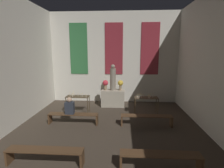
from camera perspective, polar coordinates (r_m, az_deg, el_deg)
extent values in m
cube|color=silver|center=(10.34, 0.63, 8.48)|extent=(7.58, 0.12, 5.21)
cube|color=#33723F|center=(10.56, -10.81, 11.17)|extent=(1.03, 0.03, 2.92)
cube|color=maroon|center=(10.25, 0.62, 11.38)|extent=(1.03, 0.03, 2.92)
cube|color=maroon|center=(10.35, 12.28, 11.13)|extent=(1.03, 0.03, 2.92)
cube|color=#ADA38E|center=(9.68, 0.30, -4.61)|extent=(1.26, 0.66, 0.90)
cylinder|color=gray|center=(9.46, 0.31, 1.51)|extent=(0.31, 0.31, 1.19)
sphere|color=gray|center=(9.37, 0.31, 5.76)|extent=(0.22, 0.22, 0.22)
cylinder|color=#937A5B|center=(9.58, -2.14, -1.10)|extent=(0.14, 0.14, 0.30)
sphere|color=#DB3342|center=(9.53, -2.15, 0.40)|extent=(0.30, 0.30, 0.30)
cylinder|color=#937A5B|center=(9.53, 2.76, -1.16)|extent=(0.14, 0.14, 0.30)
sphere|color=gold|center=(9.48, 2.78, 0.34)|extent=(0.30, 0.30, 0.30)
cube|color=#473823|center=(8.70, -11.16, -4.01)|extent=(1.11, 0.52, 0.02)
cylinder|color=#473823|center=(8.75, -14.82, -6.94)|extent=(0.04, 0.04, 0.82)
cylinder|color=#473823|center=(8.48, -7.97, -7.24)|extent=(0.04, 0.04, 0.82)
cylinder|color=#473823|center=(9.17, -13.91, -6.08)|extent=(0.04, 0.04, 0.82)
cylinder|color=#473823|center=(8.91, -7.38, -6.34)|extent=(0.04, 0.04, 0.82)
cylinder|color=silver|center=(8.71, -12.99, -3.65)|extent=(0.02, 0.02, 0.10)
sphere|color=#F9CC4C|center=(8.70, -13.01, -3.26)|extent=(0.02, 0.02, 0.02)
cylinder|color=silver|center=(8.60, -12.84, -3.58)|extent=(0.02, 0.02, 0.17)
sphere|color=#F9CC4C|center=(8.58, -12.87, -2.95)|extent=(0.02, 0.02, 0.02)
cylinder|color=silver|center=(8.68, -13.54, -3.49)|extent=(0.02, 0.02, 0.17)
sphere|color=#F9CC4C|center=(8.65, -13.57, -2.86)|extent=(0.02, 0.02, 0.02)
cylinder|color=silver|center=(8.77, -12.23, -3.46)|extent=(0.02, 0.02, 0.12)
sphere|color=#F9CC4C|center=(8.75, -12.25, -2.99)|extent=(0.02, 0.02, 0.02)
cylinder|color=silver|center=(8.41, -8.47, -3.94)|extent=(0.02, 0.02, 0.12)
sphere|color=#F9CC4C|center=(8.39, -8.49, -3.46)|extent=(0.02, 0.02, 0.02)
cylinder|color=silver|center=(8.88, -12.46, -3.09)|extent=(0.02, 0.02, 0.18)
sphere|color=#F9CC4C|center=(8.86, -12.49, -2.46)|extent=(0.02, 0.02, 0.02)
cylinder|color=silver|center=(8.78, -12.64, -3.56)|extent=(0.02, 0.02, 0.09)
sphere|color=#F9CC4C|center=(8.77, -12.65, -3.19)|extent=(0.02, 0.02, 0.02)
cylinder|color=silver|center=(8.57, -10.09, -3.70)|extent=(0.02, 0.02, 0.12)
sphere|color=#F9CC4C|center=(8.55, -10.10, -3.23)|extent=(0.02, 0.02, 0.02)
cylinder|color=silver|center=(8.58, -10.13, -3.74)|extent=(0.02, 0.02, 0.11)
sphere|color=#F9CC4C|center=(8.57, -10.14, -3.32)|extent=(0.02, 0.02, 0.02)
cylinder|color=silver|center=(8.51, -9.59, -3.64)|extent=(0.02, 0.02, 0.17)
sphere|color=#F9CC4C|center=(8.49, -9.61, -3.02)|extent=(0.02, 0.02, 0.02)
cylinder|color=silver|center=(8.66, -10.99, -3.61)|extent=(0.02, 0.02, 0.11)
sphere|color=#F9CC4C|center=(8.65, -11.00, -3.17)|extent=(0.02, 0.02, 0.02)
cube|color=#473823|center=(8.49, 11.10, -4.37)|extent=(1.11, 0.52, 0.02)
cylinder|color=#473823|center=(8.34, 7.56, -7.55)|extent=(0.04, 0.04, 0.82)
cylinder|color=#473823|center=(8.48, 14.77, -7.51)|extent=(0.04, 0.04, 0.82)
cylinder|color=#473823|center=(8.78, 7.36, -6.61)|extent=(0.04, 0.04, 0.82)
cylinder|color=#473823|center=(8.91, 14.21, -6.59)|extent=(0.04, 0.04, 0.82)
cylinder|color=silver|center=(8.54, 13.20, -3.75)|extent=(0.02, 0.02, 0.16)
sphere|color=#F9CC4C|center=(8.52, 13.22, -3.16)|extent=(0.02, 0.02, 0.02)
cylinder|color=silver|center=(8.25, 9.64, -4.09)|extent=(0.02, 0.02, 0.17)
sphere|color=#F9CC4C|center=(8.23, 9.66, -3.45)|extent=(0.02, 0.02, 0.02)
cylinder|color=silver|center=(8.58, 9.14, -3.55)|extent=(0.02, 0.02, 0.15)
sphere|color=#F9CC4C|center=(8.56, 9.16, -2.97)|extent=(0.02, 0.02, 0.02)
cylinder|color=silver|center=(8.58, 12.46, -3.72)|extent=(0.02, 0.02, 0.14)
sphere|color=#F9CC4C|center=(8.56, 12.48, -3.18)|extent=(0.02, 0.02, 0.02)
cylinder|color=silver|center=(8.33, 12.17, -4.16)|extent=(0.02, 0.02, 0.14)
sphere|color=#F9CC4C|center=(8.31, 12.20, -3.62)|extent=(0.02, 0.02, 0.02)
cylinder|color=silver|center=(8.30, 8.81, -4.03)|extent=(0.02, 0.02, 0.15)
sphere|color=#F9CC4C|center=(8.28, 8.83, -3.45)|extent=(0.02, 0.02, 0.02)
cylinder|color=silver|center=(8.55, 11.79, -3.87)|extent=(0.02, 0.02, 0.10)
sphere|color=#F9CC4C|center=(8.53, 11.81, -3.45)|extent=(0.02, 0.02, 0.02)
cylinder|color=silver|center=(8.34, 11.78, -4.26)|extent=(0.02, 0.02, 0.10)
sphere|color=#F9CC4C|center=(8.32, 11.80, -3.87)|extent=(0.02, 0.02, 0.02)
cylinder|color=silver|center=(8.24, 8.38, -4.27)|extent=(0.02, 0.02, 0.11)
sphere|color=#F9CC4C|center=(8.23, 8.39, -3.82)|extent=(0.02, 0.02, 0.02)
cylinder|color=silver|center=(8.55, 10.34, -3.84)|extent=(0.02, 0.02, 0.09)
sphere|color=#F9CC4C|center=(8.54, 10.35, -3.46)|extent=(0.02, 0.02, 0.02)
cylinder|color=silver|center=(8.35, 8.17, -3.90)|extent=(0.02, 0.02, 0.16)
sphere|color=#F9CC4C|center=(8.33, 8.19, -3.28)|extent=(0.02, 0.02, 0.02)
cube|color=#4C331E|center=(5.27, -21.13, -19.43)|extent=(2.07, 0.36, 0.03)
cube|color=#4C331E|center=(5.84, -30.51, -19.58)|extent=(0.06, 0.32, 0.41)
cube|color=#4C331E|center=(5.09, -9.73, -22.93)|extent=(0.06, 0.32, 0.41)
cube|color=#4C331E|center=(4.95, 15.50, -21.18)|extent=(2.07, 0.36, 0.03)
cube|color=#4C331E|center=(4.98, 2.93, -23.62)|extent=(0.06, 0.32, 0.41)
cube|color=#4C331E|center=(5.35, 26.78, -22.13)|extent=(0.06, 0.32, 0.41)
cube|color=#4C331E|center=(7.56, -12.58, -9.55)|extent=(2.07, 0.36, 0.03)
cube|color=#4C331E|center=(7.96, -19.58, -10.55)|extent=(0.06, 0.32, 0.41)
cube|color=#4C331E|center=(7.43, -4.90, -11.51)|extent=(0.06, 0.32, 0.41)
cube|color=#4C331E|center=(7.34, 11.21, -10.13)|extent=(2.07, 0.36, 0.03)
cube|color=#4C331E|center=(7.35, 3.21, -11.72)|extent=(0.06, 0.32, 0.41)
cube|color=#4C331E|center=(7.61, 18.80, -11.49)|extent=(0.06, 0.32, 0.41)
cube|color=#282D38|center=(7.51, -13.65, -7.58)|extent=(0.36, 0.24, 0.51)
sphere|color=tan|center=(7.41, -13.77, -4.98)|extent=(0.20, 0.20, 0.20)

